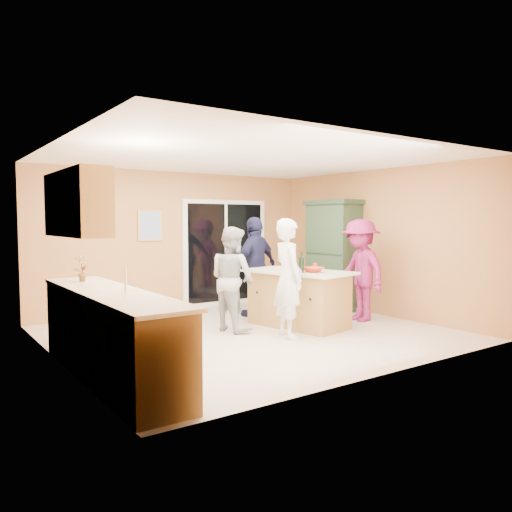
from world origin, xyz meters
TOP-DOWN VIEW (x-y plane):
  - floor at (0.00, 0.00)m, footprint 5.50×5.50m
  - ceiling at (0.00, 0.00)m, footprint 5.50×5.00m
  - wall_back at (0.00, 2.50)m, footprint 5.50×0.10m
  - wall_front at (0.00, -2.50)m, footprint 5.50×0.10m
  - wall_left at (-2.75, 0.00)m, footprint 0.10×5.00m
  - wall_right at (2.75, 0.00)m, footprint 0.10×5.00m
  - left_cabinet_run at (-2.45, -1.05)m, footprint 0.65×3.05m
  - upper_cabinets at (-2.58, -0.20)m, footprint 0.35×1.60m
  - sliding_door at (1.05, 2.46)m, footprint 1.90×0.07m
  - framed_picture at (-0.55, 2.48)m, footprint 0.46×0.04m
  - kitchen_island at (0.90, -0.01)m, footprint 1.25×1.86m
  - green_hutch at (2.49, 0.87)m, footprint 0.60×1.13m
  - woman_white at (0.30, -0.50)m, footprint 0.55×0.70m
  - woman_grey at (-0.12, 0.34)m, footprint 0.71×0.85m
  - woman_navy at (0.84, 1.10)m, footprint 1.11×0.70m
  - woman_magenta at (2.05, -0.25)m, footprint 0.80×1.19m
  - serving_bowl at (0.92, -0.33)m, footprint 0.37×0.37m
  - tulip_vase at (-2.45, 0.09)m, footprint 0.21×0.17m
  - tumbler_near at (1.19, -0.09)m, footprint 0.09×0.09m
  - tumbler_far at (1.19, 0.61)m, footprint 0.08×0.08m
  - wine_bottle at (0.72, -0.29)m, footprint 0.07×0.07m
  - white_plate at (1.18, -0.14)m, footprint 0.30×0.30m

SIDE VIEW (x-z plane):
  - floor at x=0.00m, z-range 0.00..0.00m
  - kitchen_island at x=0.90m, z-range -0.03..0.87m
  - left_cabinet_run at x=-2.45m, z-range -0.16..1.08m
  - woman_grey at x=-0.12m, z-range 0.00..1.59m
  - woman_magenta at x=2.05m, z-range 0.00..1.71m
  - woman_white at x=0.30m, z-range 0.00..1.72m
  - woman_navy at x=0.84m, z-range 0.00..1.75m
  - white_plate at x=1.18m, z-range 0.90..0.91m
  - serving_bowl at x=0.92m, z-range 0.90..0.97m
  - tumbler_far at x=1.19m, z-range 0.90..0.99m
  - tumbler_near at x=1.19m, z-range 0.90..1.00m
  - green_hutch at x=2.49m, z-range -0.03..2.05m
  - wine_bottle at x=0.72m, z-range 0.86..1.18m
  - sliding_door at x=1.05m, z-range 0.00..2.10m
  - tulip_vase at x=-2.45m, z-range 0.94..1.28m
  - wall_back at x=0.00m, z-range 0.00..2.60m
  - wall_front at x=0.00m, z-range 0.00..2.60m
  - wall_left at x=-2.75m, z-range 0.00..2.60m
  - wall_right at x=2.75m, z-range 0.00..2.60m
  - framed_picture at x=-0.55m, z-range 1.32..1.88m
  - upper_cabinets at x=-2.58m, z-range 1.50..2.25m
  - ceiling at x=0.00m, z-range 2.55..2.65m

